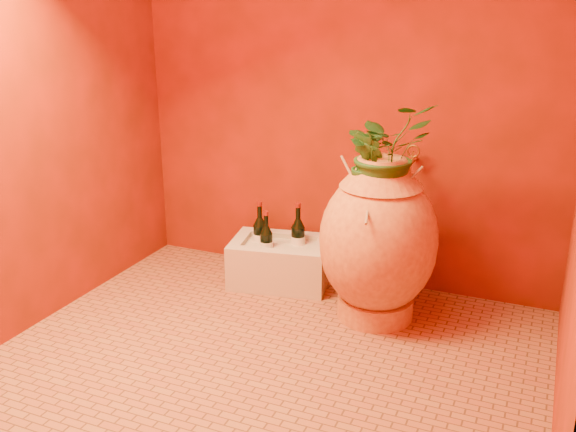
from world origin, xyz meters
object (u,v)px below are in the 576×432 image
at_px(wine_bottle_b, 298,239).
at_px(wall_tap, 412,160).
at_px(stone_basin, 280,263).
at_px(wine_bottle_c, 260,236).
at_px(amphora, 378,240).
at_px(wine_bottle_a, 266,244).

xyz_separation_m(wine_bottle_b, wall_tap, (0.62, 0.10, 0.52)).
xyz_separation_m(stone_basin, wine_bottle_c, (-0.14, 0.03, 0.14)).
bearing_deg(stone_basin, amphora, -16.46).
xyz_separation_m(stone_basin, wine_bottle_b, (0.08, 0.07, 0.14)).
xyz_separation_m(wine_bottle_b, wine_bottle_c, (-0.23, -0.04, -0.00)).
relative_size(amphora, wine_bottle_c, 2.59).
bearing_deg(stone_basin, wine_bottle_a, -143.60).
bearing_deg(wine_bottle_b, wall_tap, 8.69).
distance_m(wine_bottle_b, wall_tap, 0.81).
height_order(amphora, wine_bottle_a, amphora).
distance_m(amphora, wine_bottle_b, 0.63).
bearing_deg(wine_bottle_b, amphora, -25.12).
xyz_separation_m(wine_bottle_a, wine_bottle_c, (-0.08, 0.08, 0.01)).
bearing_deg(amphora, wine_bottle_c, 164.51).
bearing_deg(wall_tap, wine_bottle_a, -164.51).
relative_size(amphora, stone_basin, 1.40).
bearing_deg(stone_basin, wine_bottle_b, 40.02).
xyz_separation_m(stone_basin, wine_bottle_a, (-0.07, -0.05, 0.13)).
xyz_separation_m(amphora, stone_basin, (-0.63, 0.19, -0.31)).
bearing_deg(wall_tap, wine_bottle_c, -170.82).
distance_m(wine_bottle_a, wine_bottle_b, 0.19).
distance_m(wine_bottle_a, wine_bottle_c, 0.11).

